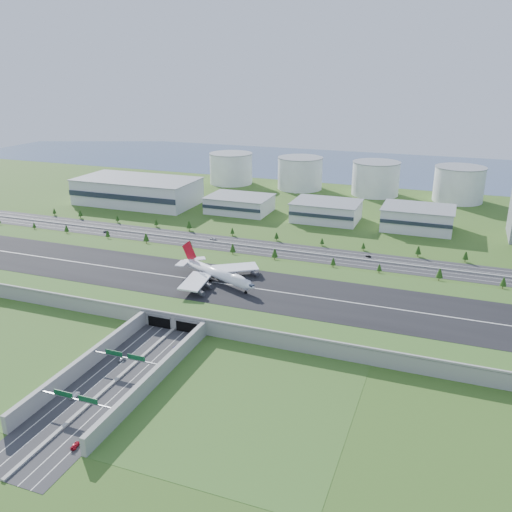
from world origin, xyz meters
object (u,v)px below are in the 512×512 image
(car_0, at_px, (122,360))
(car_1, at_px, (75,395))
(car_5, at_px, (368,256))
(car_3, at_px, (75,445))
(car_4, at_px, (106,232))
(boeing_747, at_px, (217,273))
(car_7, at_px, (213,239))
(fuel_tank_a, at_px, (231,169))
(car_2, at_px, (178,346))

(car_0, xyz_separation_m, car_1, (-1.73, -32.55, 0.20))
(car_0, relative_size, car_5, 0.92)
(car_3, bearing_deg, car_1, -60.77)
(car_1, relative_size, car_4, 1.11)
(car_4, bearing_deg, car_5, -108.34)
(boeing_747, relative_size, car_7, 10.65)
(fuel_tank_a, bearing_deg, car_7, -70.72)
(car_4, bearing_deg, fuel_tank_a, -27.51)
(fuel_tank_a, relative_size, car_0, 12.97)
(car_3, bearing_deg, car_0, -81.21)
(car_0, bearing_deg, car_3, -47.22)
(boeing_747, distance_m, car_2, 70.12)
(car_1, bearing_deg, car_2, 68.24)
(car_0, bearing_deg, boeing_747, 108.32)
(car_3, bearing_deg, car_4, -66.30)
(car_0, relative_size, car_4, 0.82)
(car_2, relative_size, car_5, 1.23)
(fuel_tank_a, height_order, car_3, fuel_tank_a)
(fuel_tank_a, distance_m, boeing_747, 332.09)
(car_5, bearing_deg, fuel_tank_a, -113.49)
(boeing_747, relative_size, car_0, 16.08)
(car_4, distance_m, car_5, 218.32)
(car_4, relative_size, car_7, 0.81)
(car_1, bearing_deg, car_0, 86.35)
(car_4, height_order, car_7, car_7)
(boeing_747, relative_size, car_5, 14.75)
(car_2, bearing_deg, car_3, 105.52)
(fuel_tank_a, distance_m, car_3, 475.56)
(fuel_tank_a, bearing_deg, car_0, -74.19)
(car_1, height_order, car_5, car_1)
(boeing_747, distance_m, car_4, 166.21)
(car_7, bearing_deg, car_4, -69.23)
(car_2, height_order, car_3, car_3)
(fuel_tank_a, relative_size, car_1, 9.62)
(fuel_tank_a, distance_m, car_0, 413.72)
(car_2, bearing_deg, boeing_747, -67.23)
(fuel_tank_a, bearing_deg, car_5, -46.33)
(boeing_747, bearing_deg, car_5, 77.55)
(car_0, bearing_deg, fuel_tank_a, 130.51)
(car_2, height_order, car_4, car_4)
(car_0, bearing_deg, car_7, 126.51)
(car_1, height_order, car_4, car_1)
(fuel_tank_a, xyz_separation_m, car_7, (73.21, -209.32, -16.54))
(car_2, bearing_deg, car_4, -30.15)
(car_3, height_order, car_5, car_3)
(fuel_tank_a, relative_size, car_3, 10.06)
(car_1, xyz_separation_m, car_3, (20.96, -26.32, -0.14))
(car_2, xyz_separation_m, car_4, (-151.10, 153.49, 0.08))
(car_3, relative_size, car_5, 1.18)
(car_2, height_order, car_7, car_7)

